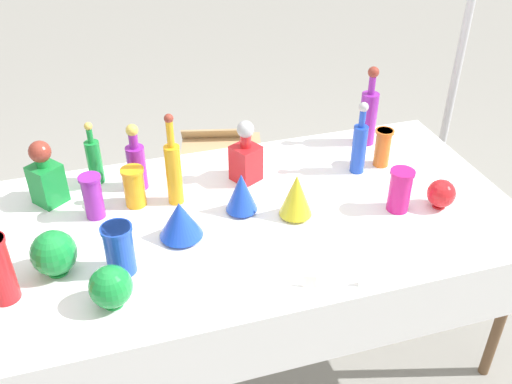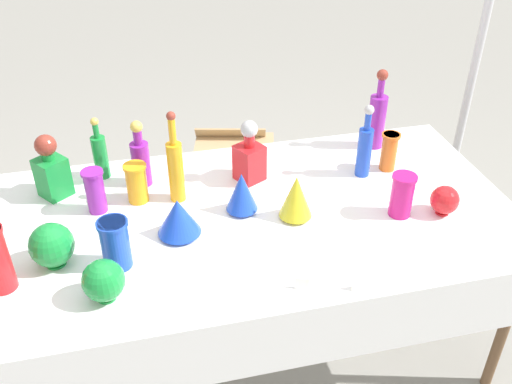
{
  "view_description": "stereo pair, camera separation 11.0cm",
  "coord_description": "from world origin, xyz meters",
  "px_view_note": "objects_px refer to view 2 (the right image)",
  "views": [
    {
      "loc": [
        -0.52,
        -1.73,
        2.07
      ],
      "look_at": [
        0.0,
        0.0,
        0.86
      ],
      "focal_mm": 40.0,
      "sensor_mm": 36.0,
      "label": 1
    },
    {
      "loc": [
        -0.42,
        -1.76,
        2.07
      ],
      "look_at": [
        0.0,
        0.0,
        0.86
      ],
      "focal_mm": 40.0,
      "sensor_mm": 36.0,
      "label": 2
    }
  ],
  "objects_px": {
    "fluted_vase_0": "(178,217)",
    "round_bowl_2": "(103,281)",
    "square_decanter_0": "(51,169)",
    "round_bowl_1": "(52,245)",
    "slender_vase_2": "(389,150)",
    "tall_bottle_4": "(365,148)",
    "slender_vase_3": "(402,194)",
    "cardboard_box_behind_right": "(235,168)",
    "square_decanter_1": "(249,156)",
    "fluted_vase_2": "(242,192)",
    "tall_bottle_2": "(100,154)",
    "tall_bottle_3": "(141,159)",
    "tall_bottle_0": "(377,117)",
    "cardboard_box_behind_left": "(266,191)",
    "slender_vase_4": "(115,243)",
    "slender_vase_1": "(95,190)",
    "tall_bottle_1": "(176,167)",
    "fluted_vase_1": "(296,196)",
    "slender_vase_0": "(136,182)",
    "canopy_pole": "(478,52)",
    "round_bowl_0": "(445,200)"
  },
  "relations": [
    {
      "from": "fluted_vase_0",
      "to": "round_bowl_2",
      "type": "distance_m",
      "value": 0.39
    },
    {
      "from": "square_decanter_0",
      "to": "round_bowl_1",
      "type": "distance_m",
      "value": 0.45
    },
    {
      "from": "slender_vase_2",
      "to": "tall_bottle_4",
      "type": "bearing_deg",
      "value": -172.01
    },
    {
      "from": "slender_vase_3",
      "to": "fluted_vase_0",
      "type": "relative_size",
      "value": 1.09
    },
    {
      "from": "slender_vase_3",
      "to": "cardboard_box_behind_right",
      "type": "bearing_deg",
      "value": 104.41
    },
    {
      "from": "square_decanter_1",
      "to": "fluted_vase_2",
      "type": "relative_size",
      "value": 1.62
    },
    {
      "from": "cardboard_box_behind_right",
      "to": "tall_bottle_2",
      "type": "bearing_deg",
      "value": -129.76
    },
    {
      "from": "tall_bottle_2",
      "to": "tall_bottle_3",
      "type": "distance_m",
      "value": 0.19
    },
    {
      "from": "slender_vase_2",
      "to": "fluted_vase_2",
      "type": "bearing_deg",
      "value": -166.7
    },
    {
      "from": "fluted_vase_0",
      "to": "cardboard_box_behind_right",
      "type": "relative_size",
      "value": 0.28
    },
    {
      "from": "tall_bottle_0",
      "to": "fluted_vase_2",
      "type": "bearing_deg",
      "value": -152.61
    },
    {
      "from": "fluted_vase_2",
      "to": "cardboard_box_behind_left",
      "type": "distance_m",
      "value": 1.3
    },
    {
      "from": "square_decanter_1",
      "to": "slender_vase_4",
      "type": "distance_m",
      "value": 0.72
    },
    {
      "from": "slender_vase_3",
      "to": "slender_vase_1",
      "type": "bearing_deg",
      "value": 165.45
    },
    {
      "from": "tall_bottle_2",
      "to": "slender_vase_2",
      "type": "xyz_separation_m",
      "value": [
        1.22,
        -0.23,
        -0.01
      ]
    },
    {
      "from": "tall_bottle_1",
      "to": "round_bowl_1",
      "type": "bearing_deg",
      "value": -146.68
    },
    {
      "from": "tall_bottle_4",
      "to": "fluted_vase_1",
      "type": "bearing_deg",
      "value": -147.73
    },
    {
      "from": "slender_vase_0",
      "to": "slender_vase_1",
      "type": "bearing_deg",
      "value": -167.78
    },
    {
      "from": "tall_bottle_2",
      "to": "round_bowl_2",
      "type": "height_order",
      "value": "tall_bottle_2"
    },
    {
      "from": "tall_bottle_1",
      "to": "fluted_vase_0",
      "type": "distance_m",
      "value": 0.25
    },
    {
      "from": "slender_vase_1",
      "to": "slender_vase_2",
      "type": "xyz_separation_m",
      "value": [
        1.24,
        0.03,
        -0.0
      ]
    },
    {
      "from": "tall_bottle_1",
      "to": "square_decanter_0",
      "type": "bearing_deg",
      "value": 163.13
    },
    {
      "from": "slender_vase_3",
      "to": "fluted_vase_1",
      "type": "bearing_deg",
      "value": 169.42
    },
    {
      "from": "slender_vase_3",
      "to": "cardboard_box_behind_left",
      "type": "xyz_separation_m",
      "value": [
        -0.23,
        1.19,
        -0.73
      ]
    },
    {
      "from": "tall_bottle_3",
      "to": "square_decanter_1",
      "type": "relative_size",
      "value": 1.06
    },
    {
      "from": "square_decanter_1",
      "to": "slender_vase_2",
      "type": "xyz_separation_m",
      "value": [
        0.61,
        -0.06,
        -0.02
      ]
    },
    {
      "from": "tall_bottle_2",
      "to": "fluted_vase_2",
      "type": "height_order",
      "value": "tall_bottle_2"
    },
    {
      "from": "tall_bottle_4",
      "to": "canopy_pole",
      "type": "relative_size",
      "value": 0.12
    },
    {
      "from": "square_decanter_1",
      "to": "cardboard_box_behind_left",
      "type": "height_order",
      "value": "square_decanter_1"
    },
    {
      "from": "slender_vase_3",
      "to": "fluted_vase_2",
      "type": "bearing_deg",
      "value": 164.53
    },
    {
      "from": "tall_bottle_4",
      "to": "cardboard_box_behind_right",
      "type": "distance_m",
      "value": 1.4
    },
    {
      "from": "tall_bottle_0",
      "to": "square_decanter_0",
      "type": "height_order",
      "value": "tall_bottle_0"
    },
    {
      "from": "round_bowl_1",
      "to": "round_bowl_2",
      "type": "height_order",
      "value": "round_bowl_1"
    },
    {
      "from": "round_bowl_2",
      "to": "cardboard_box_behind_left",
      "type": "distance_m",
      "value": 1.8
    },
    {
      "from": "square_decanter_0",
      "to": "slender_vase_1",
      "type": "distance_m",
      "value": 0.23
    },
    {
      "from": "tall_bottle_4",
      "to": "round_bowl_1",
      "type": "relative_size",
      "value": 2.01
    },
    {
      "from": "tall_bottle_3",
      "to": "round_bowl_2",
      "type": "relative_size",
      "value": 2.0
    },
    {
      "from": "square_decanter_1",
      "to": "round_bowl_1",
      "type": "xyz_separation_m",
      "value": [
        -0.78,
        -0.38,
        -0.03
      ]
    },
    {
      "from": "square_decanter_0",
      "to": "cardboard_box_behind_right",
      "type": "distance_m",
      "value": 1.55
    },
    {
      "from": "slender_vase_2",
      "to": "cardboard_box_behind_left",
      "type": "xyz_separation_m",
      "value": [
        -0.33,
        0.86,
        -0.73
      ]
    },
    {
      "from": "tall_bottle_4",
      "to": "tall_bottle_1",
      "type": "bearing_deg",
      "value": -179.72
    },
    {
      "from": "round_bowl_1",
      "to": "slender_vase_4",
      "type": "bearing_deg",
      "value": -14.45
    },
    {
      "from": "canopy_pole",
      "to": "slender_vase_4",
      "type": "bearing_deg",
      "value": -154.09
    },
    {
      "from": "fluted_vase_1",
      "to": "square_decanter_1",
      "type": "bearing_deg",
      "value": 109.71
    },
    {
      "from": "slender_vase_4",
      "to": "canopy_pole",
      "type": "distance_m",
      "value": 2.09
    },
    {
      "from": "tall_bottle_4",
      "to": "cardboard_box_behind_left",
      "type": "height_order",
      "value": "tall_bottle_4"
    },
    {
      "from": "slender_vase_1",
      "to": "round_bowl_0",
      "type": "xyz_separation_m",
      "value": [
        1.31,
        -0.33,
        -0.03
      ]
    },
    {
      "from": "tall_bottle_2",
      "to": "tall_bottle_1",
      "type": "bearing_deg",
      "value": -40.07
    },
    {
      "from": "round_bowl_2",
      "to": "tall_bottle_1",
      "type": "bearing_deg",
      "value": 60.27
    },
    {
      "from": "square_decanter_0",
      "to": "square_decanter_1",
      "type": "xyz_separation_m",
      "value": [
        0.8,
        -0.07,
        -0.01
      ]
    }
  ]
}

